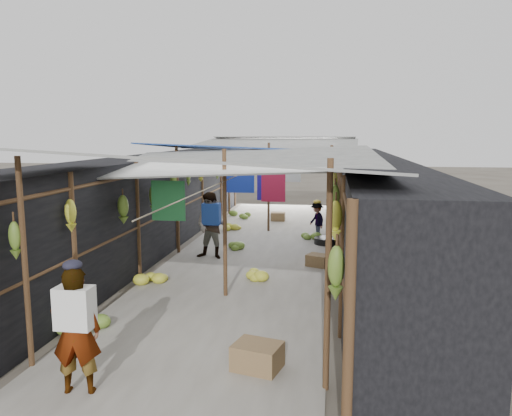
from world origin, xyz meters
The scene contains 14 objects.
ground centered at (0.00, 0.00, 0.00)m, with size 80.00×80.00×0.00m, color #6B6356.
aisle_slab centered at (0.00, 6.50, 0.01)m, with size 3.60×16.00×0.02m, color #9E998E.
stall_left centered at (-2.70, 6.50, 1.15)m, with size 1.40×15.00×2.30m, color black.
stall_right centered at (2.70, 6.50, 1.15)m, with size 1.40×15.00×2.30m, color black.
crate_near centered at (0.97, 0.34, 0.17)m, with size 0.56×0.45×0.33m, color olive.
crate_mid centered at (1.56, 5.25, 0.14)m, with size 0.45×0.36×0.27m, color olive.
crate_back centered at (0.09, 10.78, 0.15)m, with size 0.46×0.38×0.29m, color olive.
black_basin centered at (1.70, 7.48, 0.09)m, with size 0.61×0.61×0.18m, color black.
vendor_elderly centered at (-0.91, -0.50, 0.73)m, with size 0.53×0.35×1.45m, color silver.
shopper_blue centered at (-0.88, 5.60, 0.77)m, with size 0.75×0.58×1.54m, color #214EA8.
vendor_seated centered at (1.43, 8.33, 0.50)m, with size 0.64×0.37×0.99m, color #4D4843.
market_canopy centered at (0.03, 6.82, 2.41)m, with size 5.62×15.20×2.77m.
hanging_bananas centered at (0.07, 6.46, 1.64)m, with size 3.95×14.27×0.82m.
floor_bananas centered at (-0.74, 6.26, 0.14)m, with size 3.61×10.50×0.33m.
Camera 1 is at (1.82, -5.32, 2.85)m, focal length 35.00 mm.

